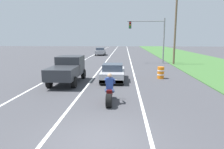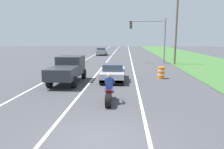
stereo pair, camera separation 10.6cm
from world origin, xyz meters
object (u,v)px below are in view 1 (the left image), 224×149
at_px(motorcycle_with_rider, 110,93).
at_px(distant_car_far_ahead, 100,51).
at_px(sports_car_silver, 113,73).
at_px(traffic_light_mast_near, 152,33).
at_px(construction_barrel_nearest, 161,73).
at_px(pickup_truck_left_lane_dark_grey, 67,69).

bearing_deg(motorcycle_with_rider, distant_car_far_ahead, 97.45).
bearing_deg(sports_car_silver, motorcycle_with_rider, -88.44).
distance_m(sports_car_silver, distant_car_far_ahead, 25.17).
bearing_deg(traffic_light_mast_near, construction_barrel_nearest, -93.06).
distance_m(motorcycle_with_rider, distant_car_far_ahead, 31.17).
height_order(pickup_truck_left_lane_dark_grey, distant_car_far_ahead, pickup_truck_left_lane_dark_grey).
xyz_separation_m(traffic_light_mast_near, distant_car_far_ahead, (-8.47, 13.02, -3.25)).
xyz_separation_m(motorcycle_with_rider, sports_car_silver, (-0.16, 6.04, 0.04)).
bearing_deg(sports_car_silver, pickup_truck_left_lane_dark_grey, -161.93).
height_order(motorcycle_with_rider, pickup_truck_left_lane_dark_grey, pickup_truck_left_lane_dark_grey).
xyz_separation_m(traffic_light_mast_near, construction_barrel_nearest, (-0.58, -10.81, -3.52)).
xyz_separation_m(sports_car_silver, pickup_truck_left_lane_dark_grey, (-3.41, -1.11, 0.48)).
relative_size(motorcycle_with_rider, pickup_truck_left_lane_dark_grey, 0.46).
relative_size(traffic_light_mast_near, distant_car_far_ahead, 1.50).
bearing_deg(pickup_truck_left_lane_dark_grey, construction_barrel_nearest, 16.19).
relative_size(sports_car_silver, pickup_truck_left_lane_dark_grey, 0.90).
bearing_deg(pickup_truck_left_lane_dark_grey, traffic_light_mast_near, 58.32).
height_order(construction_barrel_nearest, distant_car_far_ahead, distant_car_far_ahead).
distance_m(traffic_light_mast_near, construction_barrel_nearest, 11.38).
distance_m(motorcycle_with_rider, traffic_light_mast_near, 18.74).
height_order(sports_car_silver, pickup_truck_left_lane_dark_grey, pickup_truck_left_lane_dark_grey).
bearing_deg(traffic_light_mast_near, pickup_truck_left_lane_dark_grey, -121.68).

